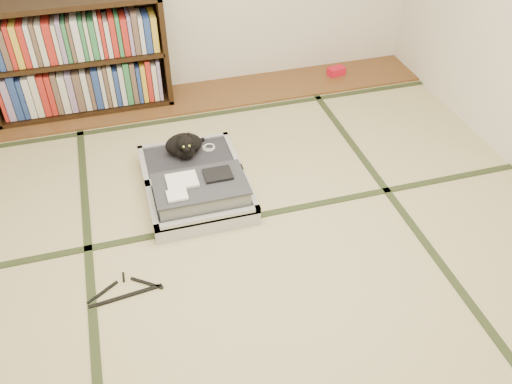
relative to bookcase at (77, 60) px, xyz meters
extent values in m
plane|color=#C9BC86|center=(0.92, -2.07, -0.45)|extent=(4.50, 4.50, 0.00)
cube|color=brown|center=(0.92, -0.07, -0.44)|extent=(4.00, 0.50, 0.02)
cube|color=red|center=(2.22, -0.04, -0.40)|extent=(0.17, 0.12, 0.07)
cube|color=#2D381E|center=(-0.08, -2.07, -0.45)|extent=(0.05, 4.50, 0.01)
cube|color=#2D381E|center=(1.92, -2.07, -0.45)|extent=(0.05, 4.50, 0.01)
cube|color=#2D381E|center=(0.92, -1.67, -0.45)|extent=(4.00, 0.05, 0.01)
cube|color=#2D381E|center=(0.92, -0.37, -0.45)|extent=(4.00, 0.05, 0.01)
cube|color=black|center=(0.68, 0.00, 0.02)|extent=(0.04, 0.32, 0.90)
cube|color=black|center=(0.00, 0.00, -0.42)|extent=(1.40, 0.32, 0.04)
cube|color=black|center=(0.00, 0.00, 0.46)|extent=(1.40, 0.32, 0.04)
cube|color=black|center=(0.00, 0.00, 0.02)|extent=(1.34, 0.32, 0.03)
cube|color=black|center=(0.00, 0.15, 0.02)|extent=(1.40, 0.02, 0.90)
cube|color=gray|center=(0.00, -0.02, -0.20)|extent=(1.26, 0.22, 0.38)
cube|color=gray|center=(0.00, -0.02, 0.21)|extent=(1.26, 0.22, 0.34)
cube|color=#B0B1B5|center=(0.66, -1.53, -0.39)|extent=(0.67, 0.45, 0.12)
cube|color=#2A2930|center=(0.66, -1.53, -0.36)|extent=(0.60, 0.37, 0.09)
cube|color=#B0B1B5|center=(0.66, -1.74, -0.33)|extent=(0.67, 0.04, 0.04)
cube|color=#B0B1B5|center=(0.66, -1.33, -0.33)|extent=(0.67, 0.04, 0.04)
cube|color=#B0B1B5|center=(0.34, -1.53, -0.33)|extent=(0.04, 0.45, 0.04)
cube|color=#B0B1B5|center=(0.97, -1.53, -0.33)|extent=(0.04, 0.45, 0.04)
cube|color=#B0B1B5|center=(0.66, -1.09, -0.39)|extent=(0.67, 0.45, 0.12)
cube|color=#2A2930|center=(0.66, -1.09, -0.36)|extent=(0.60, 0.37, 0.09)
cube|color=#B0B1B5|center=(0.66, -1.29, -0.33)|extent=(0.67, 0.04, 0.04)
cube|color=#B0B1B5|center=(0.66, -0.88, -0.33)|extent=(0.67, 0.04, 0.04)
cube|color=#B0B1B5|center=(0.34, -1.09, -0.33)|extent=(0.04, 0.45, 0.04)
cube|color=#B0B1B5|center=(0.97, -1.09, -0.33)|extent=(0.04, 0.45, 0.04)
cylinder|color=black|center=(0.66, -1.31, -0.33)|extent=(0.60, 0.02, 0.02)
cube|color=gray|center=(0.66, -1.53, -0.28)|extent=(0.57, 0.35, 0.12)
cube|color=#38373F|center=(0.66, -1.53, -0.22)|extent=(0.59, 0.37, 0.01)
cube|color=white|center=(0.55, -1.49, -0.20)|extent=(0.20, 0.16, 0.02)
cube|color=black|center=(0.78, -1.49, -0.20)|extent=(0.18, 0.14, 0.02)
cube|color=white|center=(0.50, -1.62, -0.20)|extent=(0.12, 0.11, 0.02)
cube|color=white|center=(0.46, -1.74, -0.39)|extent=(0.05, 0.01, 0.04)
cube|color=white|center=(0.57, -1.74, -0.40)|extent=(0.04, 0.01, 0.03)
cube|color=orange|center=(0.88, -1.74, -0.39)|extent=(0.04, 0.01, 0.03)
cube|color=#197F33|center=(0.82, -1.74, -0.37)|extent=(0.04, 0.01, 0.02)
ellipsoid|color=black|center=(0.64, -1.03, -0.24)|extent=(0.26, 0.17, 0.16)
ellipsoid|color=black|center=(0.64, -1.11, -0.26)|extent=(0.13, 0.09, 0.09)
ellipsoid|color=black|center=(0.64, -1.13, -0.16)|extent=(0.11, 0.10, 0.11)
sphere|color=black|center=(0.64, -1.18, -0.18)|extent=(0.05, 0.05, 0.05)
cone|color=black|center=(0.61, -1.12, -0.11)|extent=(0.04, 0.05, 0.05)
cone|color=black|center=(0.67, -1.12, -0.11)|extent=(0.04, 0.05, 0.05)
sphere|color=#A5BF33|center=(0.62, -1.18, -0.16)|extent=(0.02, 0.02, 0.02)
sphere|color=#A5BF33|center=(0.66, -1.18, -0.16)|extent=(0.02, 0.02, 0.02)
cylinder|color=black|center=(0.73, -0.95, -0.30)|extent=(0.16, 0.09, 0.03)
torus|color=white|center=(0.82, -1.01, -0.32)|extent=(0.09, 0.09, 0.01)
torus|color=white|center=(0.82, -1.02, -0.31)|extent=(0.08, 0.08, 0.01)
cube|color=black|center=(0.10, -2.11, -0.44)|extent=(0.41, 0.07, 0.01)
cube|color=black|center=(-0.02, -2.05, -0.44)|extent=(0.18, 0.13, 0.01)
cube|color=black|center=(0.23, -2.05, -0.44)|extent=(0.18, 0.13, 0.01)
cylinder|color=black|center=(0.10, -1.96, -0.44)|extent=(0.01, 0.07, 0.01)
camera|label=1|loc=(0.26, -4.17, 1.93)|focal=38.00mm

